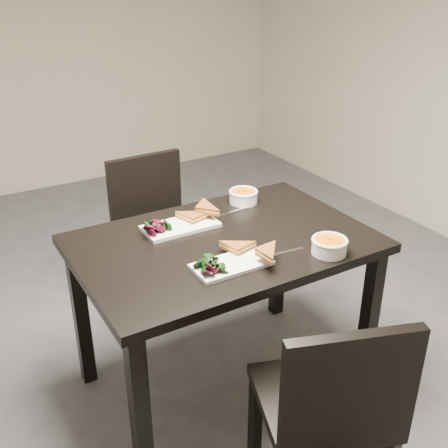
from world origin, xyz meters
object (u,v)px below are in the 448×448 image
(table, at_px, (224,260))
(chair_far, at_px, (156,225))
(soup_bowl_near, at_px, (329,245))
(soup_bowl_far, at_px, (243,196))
(plate_far, at_px, (180,226))
(plate_near, at_px, (232,264))
(chair_near, at_px, (331,405))

(table, distance_m, chair_far, 0.80)
(table, relative_size, chair_far, 1.41)
(soup_bowl_near, bearing_deg, chair_far, 103.74)
(soup_bowl_far, bearing_deg, plate_far, -165.97)
(plate_near, relative_size, soup_bowl_far, 2.15)
(table, height_order, plate_near, plate_near)
(table, distance_m, soup_bowl_near, 0.45)
(chair_near, distance_m, chair_far, 1.52)
(table, height_order, chair_near, chair_near)
(chair_near, relative_size, plate_far, 2.65)
(table, xyz_separation_m, plate_near, (-0.09, -0.20, 0.11))
(plate_near, xyz_separation_m, soup_bowl_near, (0.38, -0.11, 0.03))
(chair_near, distance_m, soup_bowl_far, 1.11)
(plate_far, relative_size, soup_bowl_far, 2.33)
(chair_near, height_order, plate_far, chair_near)
(plate_near, bearing_deg, table, 66.83)
(plate_far, bearing_deg, soup_bowl_near, -51.20)
(soup_bowl_far, bearing_deg, plate_near, -126.60)
(table, height_order, soup_bowl_near, soup_bowl_near)
(chair_near, relative_size, plate_near, 2.87)
(soup_bowl_near, bearing_deg, soup_bowl_far, 91.97)
(chair_far, bearing_deg, soup_bowl_near, -77.70)
(chair_far, distance_m, plate_near, 1.02)
(chair_far, height_order, plate_near, chair_far)
(table, xyz_separation_m, chair_near, (-0.03, -0.74, -0.17))
(soup_bowl_near, xyz_separation_m, plate_far, (-0.40, 0.50, -0.03))
(chair_far, height_order, soup_bowl_far, chair_far)
(plate_near, bearing_deg, soup_bowl_near, -15.80)
(plate_near, height_order, plate_far, plate_far)
(plate_near, xyz_separation_m, soup_bowl_far, (0.36, 0.48, 0.03))
(soup_bowl_far, bearing_deg, chair_far, 116.32)
(soup_bowl_near, bearing_deg, plate_near, 164.20)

